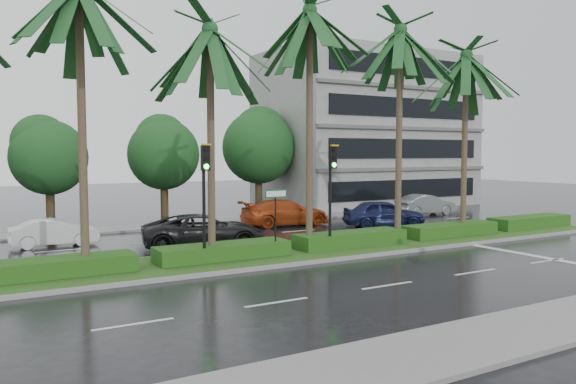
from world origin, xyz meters
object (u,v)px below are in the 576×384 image
car_blue (384,213)px  car_grey (425,205)px  street_sign (276,206)px  car_white (54,232)px  car_darkgrey (204,231)px  signal_median_left (205,186)px  car_red (285,213)px

car_blue → car_grey: car_blue is taller
street_sign → car_white: bearing=131.8°
car_darkgrey → car_white: bearing=69.3°
car_darkgrey → car_grey: size_ratio=1.28×
street_sign → car_darkgrey: 4.50m
car_white → car_blue: car_blue is taller
car_darkgrey → signal_median_left: bearing=172.0°
car_grey → car_white: bearing=97.2°
car_white → car_red: 12.56m
street_sign → car_grey: street_sign is taller
car_red → street_sign: bearing=153.2°
car_grey → car_darkgrey: bearing=109.8°
signal_median_left → car_red: size_ratio=0.84×
car_blue → car_grey: (6.50, 3.44, -0.08)m
street_sign → car_grey: bearing=28.4°
signal_median_left → car_white: (-4.02, 8.03, -2.38)m
street_sign → car_white: street_sign is taller
car_grey → car_blue: bearing=122.4°
car_white → car_red: size_ratio=0.72×
car_blue → signal_median_left: bearing=135.9°
car_red → car_grey: size_ratio=1.24×
car_grey → signal_median_left: bearing=119.6°
car_white → car_blue: bearing=-95.9°
car_red → car_darkgrey: bearing=129.8°
car_white → car_grey: 23.55m
signal_median_left → car_red: 12.58m
car_grey → car_red: bearing=95.1°
car_blue → car_darkgrey: bearing=119.4°
car_blue → car_grey: size_ratio=1.08×
signal_median_left → car_darkgrey: signal_median_left is taller
signal_median_left → car_blue: bearing=23.6°
car_white → car_darkgrey: (5.66, -3.78, 0.13)m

